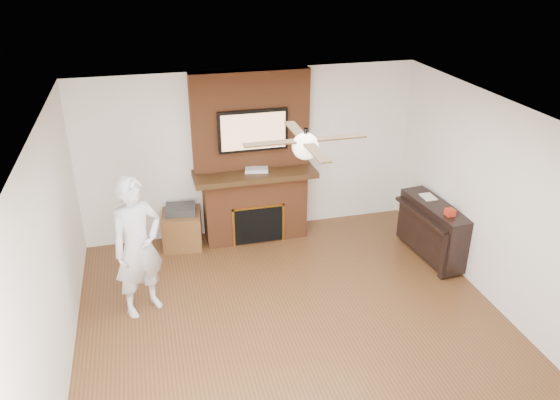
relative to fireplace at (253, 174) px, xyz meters
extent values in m
cube|color=#4E2E17|center=(0.00, -2.55, -1.09)|extent=(5.36, 5.86, 0.18)
cube|color=white|center=(0.00, -2.55, 1.59)|extent=(5.36, 5.86, 0.18)
cube|color=silver|center=(0.00, 0.29, 0.25)|extent=(5.36, 0.18, 2.50)
cube|color=silver|center=(-2.59, -2.55, 0.25)|extent=(0.18, 5.86, 2.50)
cube|color=silver|center=(2.59, -2.55, 0.25)|extent=(0.18, 5.86, 2.50)
cube|color=brown|center=(0.00, -0.05, -0.50)|extent=(1.50, 0.50, 1.00)
cube|color=black|center=(0.00, -0.08, 0.04)|extent=(1.78, 0.64, 0.08)
cube|color=brown|center=(0.00, 0.10, 0.79)|extent=(1.70, 0.20, 1.42)
cube|color=black|center=(0.00, -0.30, -0.69)|extent=(0.70, 0.06, 0.55)
cube|color=#BF8C2D|center=(0.00, -0.31, -0.40)|extent=(0.78, 0.02, 0.03)
cube|color=#BF8C2D|center=(-0.38, -0.31, -0.69)|extent=(0.03, 0.02, 0.61)
cube|color=#BF8C2D|center=(0.38, -0.31, -0.69)|extent=(0.03, 0.02, 0.61)
cube|color=black|center=(0.00, -0.04, 0.68)|extent=(1.00, 0.07, 0.60)
cube|color=tan|center=(0.00, -0.08, 0.68)|extent=(0.92, 0.01, 0.52)
cylinder|color=black|center=(0.00, -2.55, 1.43)|extent=(0.04, 0.04, 0.14)
sphere|color=white|center=(0.00, -2.55, 1.32)|extent=(0.26, 0.26, 0.26)
cube|color=black|center=(0.33, -2.55, 1.38)|extent=(0.55, 0.11, 0.01)
cube|color=black|center=(0.00, -2.22, 1.38)|extent=(0.11, 0.55, 0.01)
cube|color=black|center=(-0.33, -2.55, 1.38)|extent=(0.55, 0.11, 0.01)
cube|color=black|center=(0.00, -2.88, 1.38)|extent=(0.11, 0.55, 0.01)
imported|color=silver|center=(-1.70, -1.53, -0.12)|extent=(0.77, 0.69, 1.75)
cube|color=brown|center=(-1.10, -0.07, -0.73)|extent=(0.62, 0.62, 0.53)
cube|color=#2B2B2D|center=(-1.10, -0.07, -0.41)|extent=(0.46, 0.39, 0.11)
cube|color=black|center=(2.31, -1.28, -0.56)|extent=(0.49, 1.29, 0.77)
cube|color=black|center=(2.17, -1.84, -0.66)|extent=(0.06, 0.10, 0.68)
cube|color=black|center=(2.17, -0.72, -0.66)|extent=(0.06, 0.10, 0.68)
cube|color=black|center=(2.09, -1.28, -0.30)|extent=(0.25, 1.17, 0.05)
cube|color=silver|center=(2.31, -1.03, -0.17)|extent=(0.17, 0.24, 0.01)
cube|color=#B02915|center=(2.31, -1.61, -0.13)|extent=(0.12, 0.12, 0.09)
cube|color=silver|center=(0.03, -0.10, 0.11)|extent=(0.36, 0.26, 0.05)
cylinder|color=orange|center=(-0.07, -0.20, -0.94)|extent=(0.08, 0.08, 0.10)
cylinder|color=#30783A|center=(-0.07, -0.17, -0.95)|extent=(0.06, 0.06, 0.09)
cylinder|color=#FADEC7|center=(0.01, -0.18, -0.94)|extent=(0.07, 0.07, 0.11)
cylinder|color=#304891|center=(0.23, -0.20, -0.96)|extent=(0.06, 0.06, 0.08)
camera|label=1|loc=(-1.47, -7.27, 3.10)|focal=35.00mm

